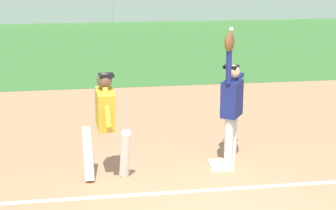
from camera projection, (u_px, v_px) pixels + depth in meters
name	position (u px, v px, depth m)	size (l,w,h in m)	color
outfield_grass	(124.00, 43.00, 22.71)	(50.25, 16.19, 0.01)	#3D7533
first_base	(221.00, 165.00, 9.16)	(0.38, 0.38, 0.08)	white
fielder	(231.00, 101.00, 9.01)	(0.58, 0.81, 2.28)	silver
runner	(106.00, 119.00, 8.41)	(0.76, 0.85, 1.72)	white
baseball	(231.00, 29.00, 8.66)	(0.07, 0.07, 0.07)	white
outfield_fence	(112.00, 7.00, 30.21)	(50.33, 0.08, 1.74)	#93999E
parked_car_tan	(41.00, 6.00, 32.83)	(4.55, 2.42, 1.25)	tan
parked_car_green	(117.00, 5.00, 33.46)	(4.54, 2.41, 1.25)	#1E6B33
parked_car_white	(188.00, 6.00, 33.26)	(4.46, 2.24, 1.25)	white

